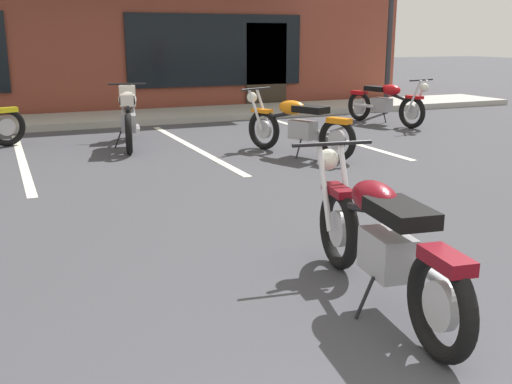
# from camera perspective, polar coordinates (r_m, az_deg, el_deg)

# --- Properties ---
(ground_plane) EXTENTS (80.00, 80.00, 0.00)m
(ground_plane) POSITION_cam_1_polar(r_m,az_deg,el_deg) (5.46, -5.00, -4.42)
(ground_plane) COLOR #3D3D42
(sidewalk_kerb) EXTENTS (22.00, 1.80, 0.14)m
(sidewalk_kerb) POSITION_cam_1_polar(r_m,az_deg,el_deg) (13.23, -16.39, 6.56)
(sidewalk_kerb) COLOR #A8A59E
(sidewalk_kerb) RESTS_ON ground_plane
(brick_storefront_building) EXTENTS (17.38, 6.65, 4.15)m
(brick_storefront_building) POSITION_cam_1_polar(r_m,az_deg,el_deg) (17.04, -18.69, 14.83)
(brick_storefront_building) COLOR brown
(brick_storefront_building) RESTS_ON ground_plane
(painted_stall_lines) EXTENTS (8.06, 4.80, 0.01)m
(painted_stall_lines) POSITION_cam_1_polar(r_m,az_deg,el_deg) (9.72, -13.55, 3.65)
(painted_stall_lines) COLOR silver
(painted_stall_lines) RESTS_ON ground_plane
(motorcycle_foreground_classic) EXTENTS (0.72, 2.10, 0.98)m
(motorcycle_foreground_classic) POSITION_cam_1_polar(r_m,az_deg,el_deg) (4.09, 11.76, -4.44)
(motorcycle_foreground_classic) COLOR black
(motorcycle_foreground_classic) RESTS_ON ground_plane
(motorcycle_red_sportbike) EXTENTS (0.85, 2.08, 0.98)m
(motorcycle_red_sportbike) POSITION_cam_1_polar(r_m,az_deg,el_deg) (12.80, 12.19, 8.34)
(motorcycle_red_sportbike) COLOR black
(motorcycle_red_sportbike) RESTS_ON ground_plane
(motorcycle_silver_naked) EXTENTS (1.13, 1.98, 0.98)m
(motorcycle_silver_naked) POSITION_cam_1_polar(r_m,az_deg,el_deg) (9.24, 3.98, 6.36)
(motorcycle_silver_naked) COLOR black
(motorcycle_silver_naked) RESTS_ON ground_plane
(motorcycle_blue_standard) EXTENTS (0.79, 2.09, 0.98)m
(motorcycle_blue_standard) POSITION_cam_1_polar(r_m,az_deg,el_deg) (10.29, -12.03, 7.28)
(motorcycle_blue_standard) COLOR black
(motorcycle_blue_standard) RESTS_ON ground_plane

